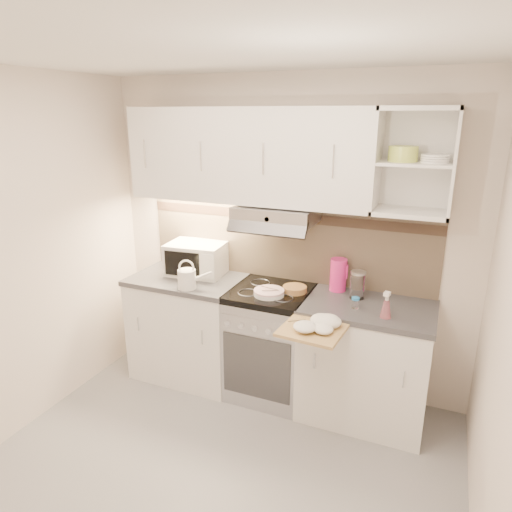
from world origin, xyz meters
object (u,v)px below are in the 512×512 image
Objects in this scene: glass_jar at (358,285)px; cutting_board at (312,330)px; microwave at (197,258)px; spray_bottle at (386,307)px; watering_can at (188,278)px; plate_stack at (269,293)px; pink_pitcher at (338,275)px; electric_range at (270,342)px.

cutting_board is (-0.17, -0.58, -0.13)m from glass_jar.
glass_jar is (1.36, -0.02, -0.03)m from microwave.
cutting_board is (-0.41, -0.32, -0.11)m from spray_bottle.
microwave is at bearing 179.23° from glass_jar.
watering_can reaches higher than glass_jar.
pink_pitcher reaches higher than plate_stack.
microwave reaches higher than spray_bottle.
spray_bottle is at bearing 42.54° from cutting_board.
pink_pitcher is 1.26× the size of spray_bottle.
watering_can is (-0.61, -0.22, 0.53)m from electric_range.
pink_pitcher is 0.55m from spray_bottle.
pink_pitcher reaches higher than glass_jar.
electric_range is 0.93m from microwave.
electric_range is at bearing 179.64° from spray_bottle.
watering_can is at bearing 171.02° from cutting_board.
plate_stack is at bearing 144.52° from cutting_board.
plate_stack is 0.59m from cutting_board.
pink_pitcher reaches higher than electric_range.
spray_bottle is at bearing -3.75° from plate_stack.
electric_range is 0.85m from glass_jar.
pink_pitcher reaches higher than spray_bottle.
spray_bottle is 0.51× the size of cutting_board.
watering_can is 1.29m from glass_jar.
glass_jar is 0.35m from spray_bottle.
cutting_board is (1.08, -0.26, -0.11)m from watering_can.
microwave is 0.36m from watering_can.
microwave is 1.63m from spray_bottle.
pink_pitcher is 0.64× the size of cutting_board.
watering_can is at bearing -163.13° from pink_pitcher.
spray_bottle is at bearing -10.19° from electric_range.
glass_jar reaches higher than cutting_board.
microwave is at bearing 170.86° from electric_range.
microwave is 1.36m from glass_jar.
microwave is 0.78m from plate_stack.
microwave is 1.20m from pink_pitcher.
microwave is 1.34m from cutting_board.
watering_can is (0.12, -0.33, -0.05)m from microwave.
watering_can is at bearing -169.69° from plate_stack.
microwave is 1.28× the size of cutting_board.
plate_stack is (0.02, -0.10, 0.47)m from electric_range.
electric_range is at bearing -171.33° from glass_jar.
glass_jar is (0.62, 0.20, 0.08)m from plate_stack.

